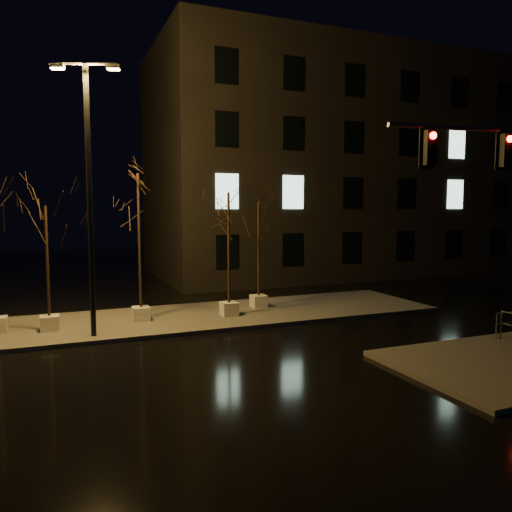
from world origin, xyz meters
name	(u,v)px	position (x,y,z in m)	size (l,w,h in m)	color
ground	(232,361)	(0.00, 0.00, 0.00)	(90.00, 90.00, 0.00)	black
median	(183,318)	(0.00, 6.00, 0.07)	(22.00, 5.00, 0.15)	#4C4944
building	(330,168)	(14.00, 18.00, 7.50)	(25.00, 12.00, 15.00)	black
tree_1	(46,234)	(-5.08, 5.56, 3.68)	(1.80, 1.80, 4.65)	beige
tree_2	(139,207)	(-1.73, 5.92, 4.66)	(1.80, 1.80, 5.94)	beige
tree_3	(229,220)	(1.82, 5.51, 4.11)	(1.80, 1.80, 5.22)	beige
tree_4	(259,225)	(3.61, 6.59, 3.83)	(1.80, 1.80, 4.85)	beige
traffic_signal_mast	(506,214)	(6.15, -4.16, 4.43)	(5.30, 0.79, 6.52)	#56595D
streetlight_main	(89,181)	(-3.66, 4.15, 5.50)	(2.26, 1.02, 9.27)	black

